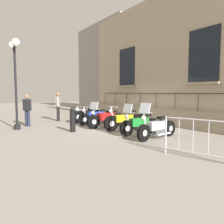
{
  "coord_description": "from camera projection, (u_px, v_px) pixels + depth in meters",
  "views": [
    {
      "loc": [
        6.26,
        8.42,
        1.71
      ],
      "look_at": [
        0.43,
        0.0,
        0.8
      ],
      "focal_mm": 35.2,
      "sensor_mm": 36.0,
      "label": 1
    }
  ],
  "objects": [
    {
      "name": "bollard",
      "position": [
        73.0,
        120.0,
        9.53
      ],
      "size": [
        0.24,
        0.24,
        1.07
      ],
      "color": "black",
      "rests_on": "ground_plane"
    },
    {
      "name": "motorcycle_red",
      "position": [
        106.0,
        118.0,
        10.77
      ],
      "size": [
        2.21,
        0.74,
        1.27
      ],
      "color": "black",
      "rests_on": "ground_plane"
    },
    {
      "name": "motorcycle_blue",
      "position": [
        96.0,
        117.0,
        11.69
      ],
      "size": [
        2.01,
        0.62,
        0.98
      ],
      "color": "black",
      "rests_on": "ground_plane"
    },
    {
      "name": "distant_building",
      "position": [
        116.0,
        69.0,
        22.19
      ],
      "size": [
        4.71,
        7.51,
        8.22
      ],
      "color": "gray",
      "rests_on": "ground_plane"
    },
    {
      "name": "motorcycle_green",
      "position": [
        139.0,
        124.0,
        8.94
      ],
      "size": [
        2.0,
        0.59,
        1.28
      ],
      "color": "black",
      "rests_on": "ground_plane"
    },
    {
      "name": "building_facade",
      "position": [
        162.0,
        63.0,
        11.93
      ],
      "size": [
        0.82,
        12.18,
        6.89
      ],
      "color": "tan",
      "rests_on": "ground_plane"
    },
    {
      "name": "pedestrian_walking",
      "position": [
        27.0,
        109.0,
        11.07
      ],
      "size": [
        0.38,
        0.45,
        1.61
      ],
      "color": "#23283D",
      "rests_on": "ground_plane"
    },
    {
      "name": "motorcycle_silver",
      "position": [
        157.0,
        127.0,
        8.1
      ],
      "size": [
        2.16,
        0.53,
        1.35
      ],
      "color": "black",
      "rests_on": "ground_plane"
    },
    {
      "name": "motorcycle_yellow",
      "position": [
        124.0,
        121.0,
        9.98
      ],
      "size": [
        2.09,
        0.71,
        1.1
      ],
      "color": "black",
      "rests_on": "ground_plane"
    },
    {
      "name": "lamppost",
      "position": [
        15.0,
        68.0,
        9.94
      ],
      "size": [
        0.34,
        1.04,
        4.06
      ],
      "color": "black",
      "rests_on": "ground_plane"
    },
    {
      "name": "motorcycle_black",
      "position": [
        88.0,
        115.0,
        12.72
      ],
      "size": [
        2.02,
        0.58,
        0.95
      ],
      "color": "black",
      "rests_on": "ground_plane"
    },
    {
      "name": "pedestrian_standing",
      "position": [
        58.0,
        105.0,
        13.22
      ],
      "size": [
        0.38,
        0.45,
        1.73
      ],
      "color": "black",
      "rests_on": "ground_plane"
    },
    {
      "name": "ground_plane",
      "position": [
        119.0,
        128.0,
        10.59
      ],
      "size": [
        60.0,
        60.0,
        0.0
      ],
      "primitive_type": "plane",
      "color": "gray"
    },
    {
      "name": "crowd_barrier",
      "position": [
        200.0,
        138.0,
        5.55
      ],
      "size": [
        0.54,
        1.91,
        1.05
      ],
      "color": "#B7B7BF",
      "rests_on": "ground_plane"
    }
  ]
}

